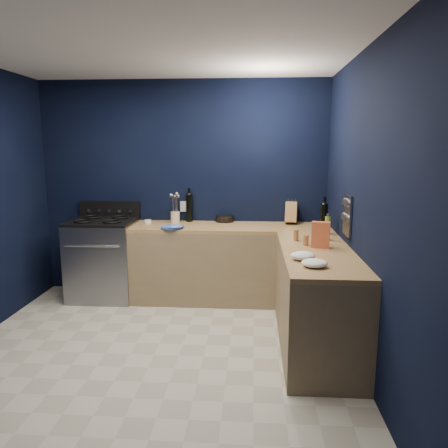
# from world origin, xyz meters

# --- Properties ---
(floor) EXTENTS (3.50, 3.50, 0.02)m
(floor) POSITION_xyz_m (0.00, 0.00, -0.01)
(floor) COLOR #A9A594
(floor) RESTS_ON ground
(ceiling) EXTENTS (3.50, 3.50, 0.02)m
(ceiling) POSITION_xyz_m (0.00, 0.00, 2.61)
(ceiling) COLOR silver
(ceiling) RESTS_ON ground
(wall_back) EXTENTS (3.50, 0.02, 2.60)m
(wall_back) POSITION_xyz_m (0.00, 1.76, 1.30)
(wall_back) COLOR black
(wall_back) RESTS_ON ground
(wall_right) EXTENTS (0.02, 3.50, 2.60)m
(wall_right) POSITION_xyz_m (1.76, 0.00, 1.30)
(wall_right) COLOR black
(wall_right) RESTS_ON ground
(wall_front) EXTENTS (3.50, 0.02, 2.60)m
(wall_front) POSITION_xyz_m (0.00, -1.76, 1.30)
(wall_front) COLOR black
(wall_front) RESTS_ON ground
(cab_back) EXTENTS (2.30, 0.63, 0.86)m
(cab_back) POSITION_xyz_m (0.60, 1.44, 0.43)
(cab_back) COLOR olive
(cab_back) RESTS_ON floor
(top_back) EXTENTS (2.30, 0.63, 0.04)m
(top_back) POSITION_xyz_m (0.60, 1.44, 0.88)
(top_back) COLOR brown
(top_back) RESTS_ON cab_back
(cab_right) EXTENTS (0.63, 1.67, 0.86)m
(cab_right) POSITION_xyz_m (1.44, 0.29, 0.43)
(cab_right) COLOR olive
(cab_right) RESTS_ON floor
(top_right) EXTENTS (0.63, 1.67, 0.04)m
(top_right) POSITION_xyz_m (1.44, 0.29, 0.88)
(top_right) COLOR brown
(top_right) RESTS_ON cab_right
(gas_range) EXTENTS (0.76, 0.66, 0.92)m
(gas_range) POSITION_xyz_m (-0.93, 1.42, 0.46)
(gas_range) COLOR gray
(gas_range) RESTS_ON floor
(oven_door) EXTENTS (0.59, 0.02, 0.42)m
(oven_door) POSITION_xyz_m (-0.93, 1.10, 0.45)
(oven_door) COLOR black
(oven_door) RESTS_ON gas_range
(cooktop) EXTENTS (0.76, 0.66, 0.03)m
(cooktop) POSITION_xyz_m (-0.93, 1.42, 0.94)
(cooktop) COLOR black
(cooktop) RESTS_ON gas_range
(backguard) EXTENTS (0.76, 0.06, 0.20)m
(backguard) POSITION_xyz_m (-0.93, 1.72, 1.04)
(backguard) COLOR black
(backguard) RESTS_ON gas_range
(spice_panel) EXTENTS (0.02, 0.28, 0.38)m
(spice_panel) POSITION_xyz_m (1.74, 0.55, 1.18)
(spice_panel) COLOR gray
(spice_panel) RESTS_ON wall_right
(wall_outlet) EXTENTS (0.09, 0.02, 0.13)m
(wall_outlet) POSITION_xyz_m (0.00, 1.74, 1.08)
(wall_outlet) COLOR white
(wall_outlet) RESTS_ON wall_back
(plate_stack) EXTENTS (0.31, 0.31, 0.03)m
(plate_stack) POSITION_xyz_m (-0.05, 1.21, 0.92)
(plate_stack) COLOR #2A3D95
(plate_stack) RESTS_ON top_back
(ramekin) EXTENTS (0.10, 0.10, 0.03)m
(ramekin) POSITION_xyz_m (-0.42, 1.57, 0.92)
(ramekin) COLOR white
(ramekin) RESTS_ON top_back
(utensil_crock) EXTENTS (0.13, 0.13, 0.13)m
(utensil_crock) POSITION_xyz_m (-0.08, 1.59, 0.97)
(utensil_crock) COLOR beige
(utensil_crock) RESTS_ON top_back
(wine_bottle_back) EXTENTS (0.09, 0.09, 0.33)m
(wine_bottle_back) POSITION_xyz_m (0.08, 1.69, 1.07)
(wine_bottle_back) COLOR black
(wine_bottle_back) RESTS_ON top_back
(lemon_basket) EXTENTS (0.28, 0.28, 0.08)m
(lemon_basket) POSITION_xyz_m (0.51, 1.69, 0.94)
(lemon_basket) COLOR black
(lemon_basket) RESTS_ON top_back
(knife_block) EXTENTS (0.18, 0.30, 0.30)m
(knife_block) POSITION_xyz_m (1.32, 1.65, 1.02)
(knife_block) COLOR brown
(knife_block) RESTS_ON top_back
(wine_bottle_right) EXTENTS (0.09, 0.09, 0.32)m
(wine_bottle_right) POSITION_xyz_m (1.60, 1.02, 1.06)
(wine_bottle_right) COLOR black
(wine_bottle_right) RESTS_ON top_right
(oil_bottle) EXTENTS (0.06, 0.06, 0.24)m
(oil_bottle) POSITION_xyz_m (1.59, 0.73, 1.02)
(oil_bottle) COLOR olive
(oil_bottle) RESTS_ON top_right
(spice_jar_near) EXTENTS (0.07, 0.07, 0.11)m
(spice_jar_near) POSITION_xyz_m (1.28, 0.69, 0.95)
(spice_jar_near) COLOR olive
(spice_jar_near) RESTS_ON top_right
(spice_jar_far) EXTENTS (0.06, 0.06, 0.10)m
(spice_jar_far) POSITION_xyz_m (1.35, 0.48, 0.95)
(spice_jar_far) COLOR olive
(spice_jar_far) RESTS_ON top_right
(crouton_bag) EXTENTS (0.17, 0.11, 0.24)m
(crouton_bag) POSITION_xyz_m (1.47, 0.41, 1.02)
(crouton_bag) COLOR #A11934
(crouton_bag) RESTS_ON top_right
(towel_front) EXTENTS (0.23, 0.21, 0.07)m
(towel_front) POSITION_xyz_m (1.27, -0.04, 0.94)
(towel_front) COLOR white
(towel_front) RESTS_ON top_right
(towel_end) EXTENTS (0.23, 0.22, 0.06)m
(towel_end) POSITION_xyz_m (1.33, -0.23, 0.93)
(towel_end) COLOR white
(towel_end) RESTS_ON top_right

